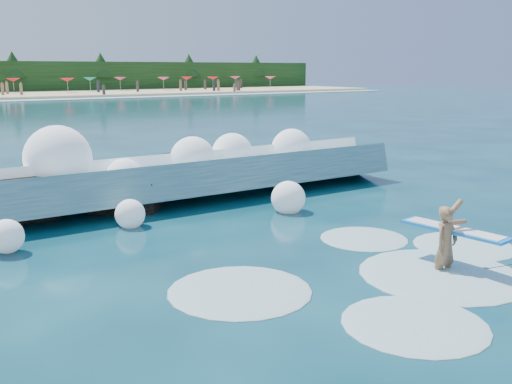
# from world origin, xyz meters

# --- Properties ---
(ground) EXTENTS (200.00, 200.00, 0.00)m
(ground) POSITION_xyz_m (0.00, 0.00, 0.00)
(ground) COLOR #072C38
(ground) RESTS_ON ground
(breaking_wave) EXTENTS (19.68, 3.00, 1.70)m
(breaking_wave) POSITION_xyz_m (-0.40, 7.25, 0.59)
(breaking_wave) COLOR #346B82
(breaking_wave) RESTS_ON ground
(rock_cluster) EXTENTS (8.15, 3.37, 1.39)m
(rock_cluster) POSITION_xyz_m (-0.05, 7.56, 0.44)
(rock_cluster) COLOR black
(rock_cluster) RESTS_ON ground
(surfer_with_board) EXTENTS (0.95, 2.79, 1.56)m
(surfer_with_board) POSITION_xyz_m (3.62, -1.45, 0.57)
(surfer_with_board) COLOR #956745
(surfer_with_board) RESTS_ON ground
(wave_spray) EXTENTS (15.36, 5.00, 2.45)m
(wave_spray) POSITION_xyz_m (-0.28, 7.12, 1.16)
(wave_spray) COLOR white
(wave_spray) RESTS_ON ground
(surf_foam) EXTENTS (9.19, 5.86, 0.16)m
(surf_foam) POSITION_xyz_m (2.87, -1.10, 0.00)
(surf_foam) COLOR silver
(surf_foam) RESTS_ON ground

